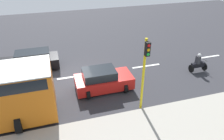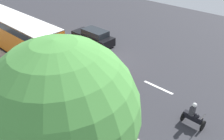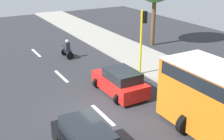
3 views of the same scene
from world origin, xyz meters
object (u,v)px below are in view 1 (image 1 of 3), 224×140
(car_red, at_px, (103,80))
(traffic_light_corner, at_px, (145,66))
(motorcycle, at_px, (198,64))
(car_black, at_px, (30,61))

(car_red, distance_m, traffic_light_corner, 3.90)
(motorcycle, bearing_deg, car_black, -107.68)
(car_black, xyz_separation_m, traffic_light_corner, (6.98, 6.53, 2.22))
(motorcycle, relative_size, traffic_light_corner, 0.34)
(car_red, height_order, car_black, same)
(car_red, height_order, motorcycle, motorcycle)
(car_black, distance_m, traffic_light_corner, 9.82)
(car_red, bearing_deg, car_black, -131.38)
(traffic_light_corner, bearing_deg, motorcycle, 116.26)
(motorcycle, bearing_deg, car_red, -88.08)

